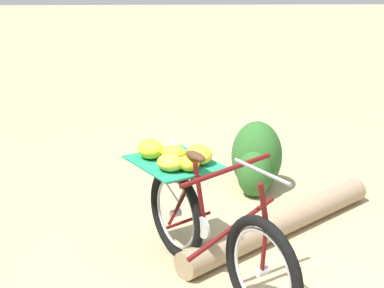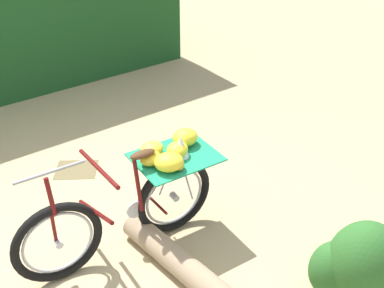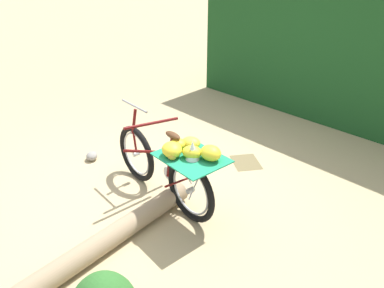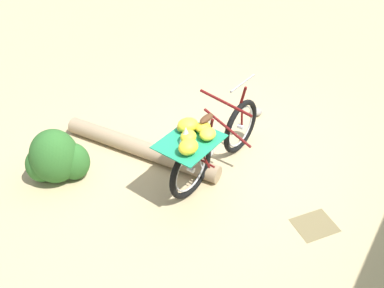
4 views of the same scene
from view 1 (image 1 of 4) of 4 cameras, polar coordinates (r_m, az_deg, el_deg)
bicycle at (r=4.13m, az=1.02°, el=-6.75°), size 1.68×1.17×1.03m
fallen_log at (r=4.99m, az=8.97°, el=-7.69°), size 1.61×1.86×0.22m
shrub_cluster at (r=5.85m, az=6.43°, el=-1.60°), size 0.74×0.51×0.71m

